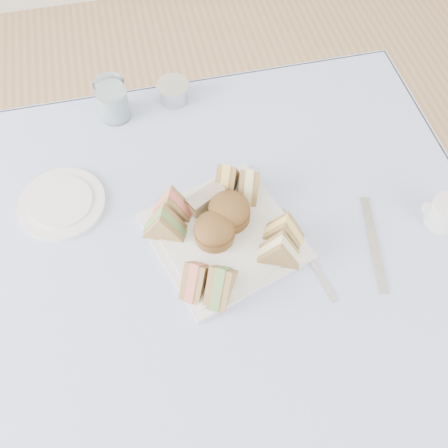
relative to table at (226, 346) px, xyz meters
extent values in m
plane|color=#9E7751|center=(0.00, 0.00, -0.37)|extent=(4.00, 4.00, 0.00)
cube|color=brown|center=(0.00, 0.00, 0.00)|extent=(0.90, 0.90, 0.74)
cube|color=#94A1D4|center=(0.00, 0.00, 0.37)|extent=(1.02, 1.02, 0.01)
cube|color=silver|center=(0.01, 0.08, 0.38)|extent=(0.31, 0.31, 0.01)
cylinder|color=brown|center=(-0.01, 0.08, 0.41)|extent=(0.10, 0.10, 0.05)
cylinder|color=brown|center=(0.03, 0.12, 0.41)|extent=(0.11, 0.11, 0.05)
cube|color=tan|center=(-0.01, 0.16, 0.41)|extent=(0.08, 0.06, 0.04)
cylinder|color=silver|center=(-0.28, 0.23, 0.38)|extent=(0.20, 0.20, 0.01)
cylinder|color=white|center=(-0.15, 0.44, 0.42)|extent=(0.07, 0.07, 0.10)
cylinder|color=#B9B9B9|center=(-0.02, 0.46, 0.40)|extent=(0.09, 0.09, 0.04)
cube|color=#B9B9B9|center=(0.28, 0.01, 0.38)|extent=(0.06, 0.20, 0.00)
cube|color=#B9B9B9|center=(0.16, 0.00, 0.38)|extent=(0.04, 0.17, 0.00)
cylinder|color=silver|center=(0.42, 0.03, 0.40)|extent=(0.08, 0.08, 0.06)
camera|label=1|loc=(-0.09, -0.37, 1.19)|focal=40.00mm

